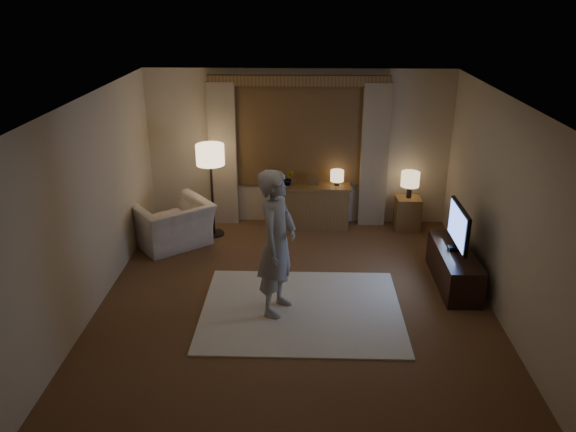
{
  "coord_description": "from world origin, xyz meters",
  "views": [
    {
      "loc": [
        0.11,
        -6.3,
        3.77
      ],
      "look_at": [
        -0.11,
        0.6,
        0.96
      ],
      "focal_mm": 35.0,
      "sensor_mm": 36.0,
      "label": 1
    }
  ],
  "objects_px": {
    "armchair": "(173,224)",
    "tv_stand": "(454,267)",
    "sideboard": "(312,207)",
    "side_table": "(407,213)",
    "person": "(277,243)"
  },
  "relations": [
    {
      "from": "armchair",
      "to": "side_table",
      "type": "distance_m",
      "value": 3.85
    },
    {
      "from": "tv_stand",
      "to": "person",
      "type": "xyz_separation_m",
      "value": [
        -2.37,
        -0.78,
        0.69
      ]
    },
    {
      "from": "armchair",
      "to": "tv_stand",
      "type": "bearing_deg",
      "value": 125.89
    },
    {
      "from": "sideboard",
      "to": "side_table",
      "type": "distance_m",
      "value": 1.59
    },
    {
      "from": "sideboard",
      "to": "person",
      "type": "bearing_deg",
      "value": -99.53
    },
    {
      "from": "tv_stand",
      "to": "person",
      "type": "distance_m",
      "value": 2.58
    },
    {
      "from": "side_table",
      "to": "tv_stand",
      "type": "relative_size",
      "value": 0.4
    },
    {
      "from": "sideboard",
      "to": "tv_stand",
      "type": "xyz_separation_m",
      "value": [
        1.91,
        -1.93,
        -0.1
      ]
    },
    {
      "from": "armchair",
      "to": "side_table",
      "type": "relative_size",
      "value": 1.94
    },
    {
      "from": "sideboard",
      "to": "armchair",
      "type": "bearing_deg",
      "value": -159.43
    },
    {
      "from": "sideboard",
      "to": "side_table",
      "type": "xyz_separation_m",
      "value": [
        1.59,
        -0.05,
        -0.07
      ]
    },
    {
      "from": "sideboard",
      "to": "armchair",
      "type": "distance_m",
      "value": 2.33
    },
    {
      "from": "sideboard",
      "to": "armchair",
      "type": "height_order",
      "value": "armchair"
    },
    {
      "from": "side_table",
      "to": "tv_stand",
      "type": "distance_m",
      "value": 1.91
    },
    {
      "from": "sideboard",
      "to": "side_table",
      "type": "relative_size",
      "value": 2.14
    }
  ]
}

